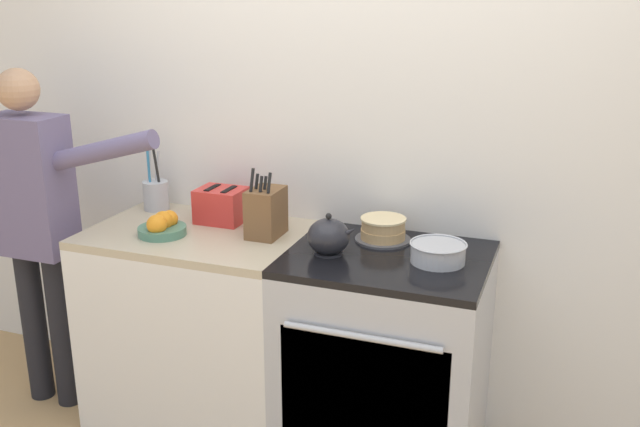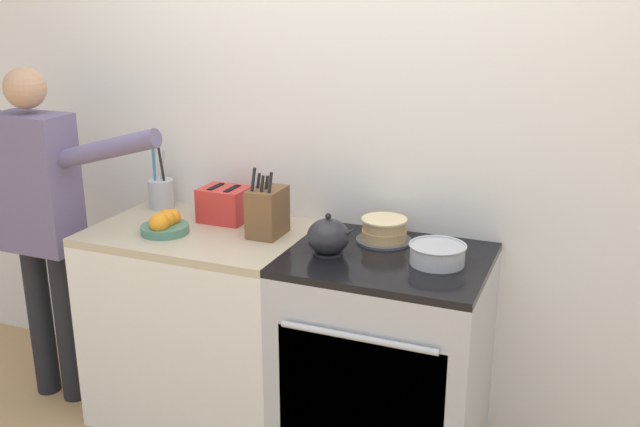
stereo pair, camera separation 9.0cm
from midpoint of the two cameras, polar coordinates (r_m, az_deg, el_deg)
wall_back at (r=3.04m, az=2.31°, el=6.60°), size 8.00×0.04×2.60m
counter_cabinet at (r=3.26m, az=-10.26°, el=-8.77°), size 0.91×0.64×0.89m
stove_range at (r=2.96m, az=4.29°, el=-11.44°), size 0.78×0.67×0.89m
layer_cake at (r=2.91m, az=4.19°, el=-1.32°), size 0.23×0.23×0.10m
tea_kettle at (r=2.76m, az=-0.21°, el=-1.88°), size 0.20×0.17×0.17m
mixing_bowl at (r=2.71m, az=8.49°, el=-3.10°), size 0.22×0.22×0.08m
knife_block at (r=2.96m, az=-5.22°, el=0.11°), size 0.13×0.18×0.30m
utensil_crock at (r=3.41m, az=-13.74°, el=1.55°), size 0.12×0.12×0.34m
fruit_bowl at (r=3.06m, az=-13.33°, el=-0.91°), size 0.20×0.20×0.10m
toaster at (r=3.17m, az=-8.71°, el=0.66°), size 0.22×0.17×0.15m
person_baker at (r=3.40m, az=-22.53°, el=-0.01°), size 0.91×0.20×1.56m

